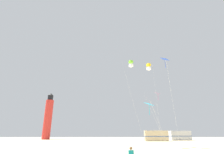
{
  "coord_description": "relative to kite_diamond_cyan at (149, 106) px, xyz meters",
  "views": [
    {
      "loc": [
        -0.12,
        -5.77,
        1.98
      ],
      "look_at": [
        0.05,
        8.43,
        6.76
      ],
      "focal_mm": 27.05,
      "sensor_mm": 36.0,
      "label": 1
    }
  ],
  "objects": [
    {
      "name": "kite_diamond_blue",
      "position": [
        2.71,
        1.18,
        5.68
      ],
      "size": [
        1.24,
        1.24,
        11.33
      ],
      "color": "silver",
      "rests_on": "ground"
    },
    {
      "name": "rv_van_silver",
      "position": [
        17.49,
        36.71,
        -3.54
      ],
      "size": [
        6.6,
        2.81,
        2.8
      ],
      "rotation": [
        0.0,
        0.0,
        0.07
      ],
      "color": "#B7BABF",
      "rests_on": "ground"
    },
    {
      "name": "rv_van_tan",
      "position": [
        8.67,
        31.58,
        -3.54
      ],
      "size": [
        6.55,
        2.66,
        2.8
      ],
      "rotation": [
        0.0,
        0.0,
        -0.05
      ],
      "color": "#C6B28C",
      "rests_on": "ground"
    },
    {
      "name": "kite_box_lime",
      "position": [
        -0.61,
        9.4,
        9.0
      ],
      "size": [
        3.23,
        2.22,
        14.54
      ],
      "color": "silver",
      "rests_on": "ground"
    },
    {
      "name": "lighthouse_distant",
      "position": [
        -27.15,
        45.2,
        2.91
      ],
      "size": [
        2.8,
        2.8,
        16.8
      ],
      "color": "red",
      "rests_on": "ground"
    },
    {
      "name": "kite_box_gold",
      "position": [
        2.62,
        9.65,
        8.51
      ],
      "size": [
        1.68,
        1.68,
        14.06
      ],
      "color": "silver",
      "rests_on": "ground"
    },
    {
      "name": "kite_diamond_cyan",
      "position": [
        0.0,
        0.0,
        0.0
      ],
      "size": [
        2.44,
        2.44,
        5.3
      ],
      "color": "silver",
      "rests_on": "ground"
    },
    {
      "name": "kite_diamond_rainbow",
      "position": [
        3.92,
        10.11,
        3.4
      ],
      "size": [
        3.1,
        3.1,
        8.89
      ],
      "color": "silver",
      "rests_on": "ground"
    }
  ]
}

